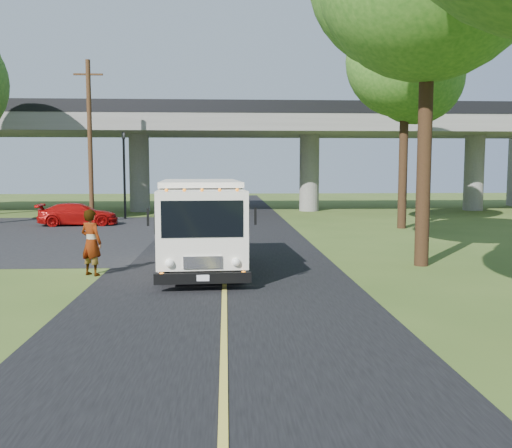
{
  "coord_description": "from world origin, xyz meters",
  "views": [
    {
      "loc": [
        0.05,
        -8.47,
        3.08
      ],
      "look_at": [
        0.84,
        6.43,
        1.6
      ],
      "focal_mm": 40.0,
      "sensor_mm": 36.0,
      "label": 1
    }
  ],
  "objects": [
    {
      "name": "ground",
      "position": [
        0.0,
        0.0,
        0.0
      ],
      "size": [
        120.0,
        120.0,
        0.0
      ],
      "primitive_type": "plane",
      "color": "#3B521D",
      "rests_on": "ground"
    },
    {
      "name": "road",
      "position": [
        0.0,
        10.0,
        0.01
      ],
      "size": [
        7.0,
        90.0,
        0.02
      ],
      "primitive_type": "cube",
      "color": "black",
      "rests_on": "ground"
    },
    {
      "name": "lane_line",
      "position": [
        0.0,
        10.0,
        0.03
      ],
      "size": [
        0.12,
        90.0,
        0.01
      ],
      "primitive_type": "cube",
      "color": "gold",
      "rests_on": "road"
    },
    {
      "name": "overpass",
      "position": [
        0.0,
        32.0,
        4.56
      ],
      "size": [
        54.0,
        10.0,
        7.3
      ],
      "color": "slate",
      "rests_on": "ground"
    },
    {
      "name": "traffic_signal",
      "position": [
        -6.0,
        26.0,
        3.2
      ],
      "size": [
        0.18,
        0.22,
        5.2
      ],
      "color": "black",
      "rests_on": "ground"
    },
    {
      "name": "utility_pole",
      "position": [
        -7.5,
        24.0,
        4.59
      ],
      "size": [
        1.6,
        0.26,
        9.0
      ],
      "color": "#472D19",
      "rests_on": "ground"
    },
    {
      "name": "tree_right_far",
      "position": [
        9.21,
        19.84,
        8.3
      ],
      "size": [
        5.77,
        5.67,
        10.99
      ],
      "color": "#382314",
      "rests_on": "ground"
    },
    {
      "name": "step_van",
      "position": [
        -0.71,
        8.54,
        1.46
      ],
      "size": [
        2.71,
        6.52,
        2.69
      ],
      "rotation": [
        0.0,
        0.0,
        0.06
      ],
      "color": "silver",
      "rests_on": "ground"
    },
    {
      "name": "red_sedan",
      "position": [
        -7.83,
        22.26,
        0.6
      ],
      "size": [
        4.3,
        2.11,
        1.2
      ],
      "primitive_type": "imported",
      "rotation": [
        0.0,
        0.0,
        1.67
      ],
      "color": "#AC0C0A",
      "rests_on": "ground"
    },
    {
      "name": "pedestrian",
      "position": [
        -3.8,
        7.87,
        0.95
      ],
      "size": [
        0.83,
        0.74,
        1.9
      ],
      "primitive_type": "imported",
      "rotation": [
        0.0,
        0.0,
        2.61
      ],
      "color": "gray",
      "rests_on": "ground"
    }
  ]
}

